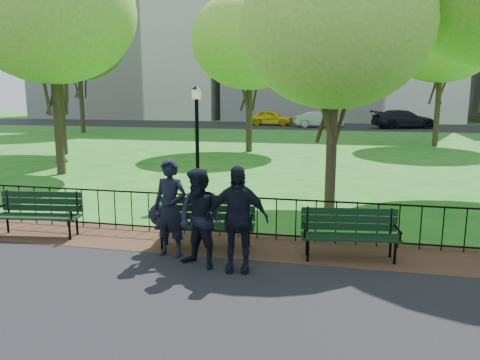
% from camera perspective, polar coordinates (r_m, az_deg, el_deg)
% --- Properties ---
extents(ground, '(120.00, 120.00, 0.00)m').
position_cam_1_polar(ground, '(8.26, -7.46, -10.87)').
color(ground, '#21681B').
extents(dirt_strip, '(60.00, 1.60, 0.01)m').
position_cam_1_polar(dirt_strip, '(9.59, -4.40, -7.62)').
color(dirt_strip, '#342015').
rests_on(dirt_strip, ground).
extents(far_street, '(70.00, 9.00, 0.01)m').
position_cam_1_polar(far_street, '(42.40, 8.88, 6.50)').
color(far_street, black).
rests_on(far_street, ground).
extents(iron_fence, '(24.06, 0.06, 1.00)m').
position_cam_1_polar(iron_fence, '(9.91, -3.60, -4.07)').
color(iron_fence, black).
rests_on(iron_fence, ground).
extents(apartment_west, '(22.00, 15.00, 26.00)m').
position_cam_1_polar(apartment_west, '(61.28, -12.19, 19.85)').
color(apartment_west, beige).
rests_on(apartment_west, ground).
extents(park_bench_main, '(2.04, 0.82, 1.07)m').
position_cam_1_polar(park_bench_main, '(9.11, -6.28, -4.46)').
color(park_bench_main, black).
rests_on(park_bench_main, ground).
extents(park_bench_left_a, '(1.84, 0.78, 1.01)m').
position_cam_1_polar(park_bench_left_a, '(10.79, -23.29, -3.27)').
color(park_bench_left_a, black).
rests_on(park_bench_left_a, ground).
extents(park_bench_right_a, '(1.81, 0.76, 1.00)m').
position_cam_1_polar(park_bench_right_a, '(8.80, 13.22, -5.78)').
color(park_bench_right_a, black).
rests_on(park_bench_right_a, ground).
extents(lamppost, '(0.29, 0.29, 3.19)m').
position_cam_1_polar(lamppost, '(13.06, -5.25, 5.02)').
color(lamppost, black).
rests_on(lamppost, ground).
extents(tree_near_w, '(6.03, 6.03, 8.40)m').
position_cam_1_polar(tree_near_w, '(18.68, -22.16, 18.61)').
color(tree_near_w, '#2D2116').
rests_on(tree_near_w, ground).
extents(tree_near_e, '(4.74, 4.74, 6.61)m').
position_cam_1_polar(tree_near_e, '(12.29, 11.60, 17.80)').
color(tree_near_e, '#2D2116').
rests_on(tree_near_e, ground).
extents(tree_mid_w, '(6.91, 6.91, 9.63)m').
position_cam_1_polar(tree_mid_w, '(24.65, -21.61, 18.54)').
color(tree_mid_w, '#2D2116').
rests_on(tree_mid_w, ground).
extents(tree_far_c, '(5.69, 5.69, 7.94)m').
position_cam_1_polar(tree_far_c, '(24.02, 1.15, 16.64)').
color(tree_far_c, '#2D2116').
rests_on(tree_far_c, ground).
extents(tree_far_e, '(6.45, 6.45, 8.99)m').
position_cam_1_polar(tree_far_e, '(28.79, 23.56, 16.27)').
color(tree_far_e, '#2D2116').
rests_on(tree_far_e, ground).
extents(tree_far_w, '(7.02, 7.02, 9.79)m').
position_cam_1_polar(tree_far_w, '(37.16, -19.18, 15.97)').
color(tree_far_w, '#2D2116').
rests_on(tree_far_w, ground).
extents(person_left, '(0.72, 0.52, 1.82)m').
position_cam_1_polar(person_left, '(8.70, -8.50, -3.41)').
color(person_left, black).
rests_on(person_left, asphalt_path).
extents(person_mid, '(0.95, 0.71, 1.74)m').
position_cam_1_polar(person_mid, '(8.08, -4.89, -4.73)').
color(person_mid, black).
rests_on(person_mid, asphalt_path).
extents(person_right, '(1.11, 0.56, 1.82)m').
position_cam_1_polar(person_right, '(7.89, -0.39, -4.74)').
color(person_right, black).
rests_on(person_right, asphalt_path).
extents(taxi, '(4.17, 2.02, 1.37)m').
position_cam_1_polar(taxi, '(42.99, 3.82, 7.59)').
color(taxi, yellow).
rests_on(taxi, far_street).
extents(sedan_silver, '(4.27, 2.07, 1.35)m').
position_cam_1_polar(sedan_silver, '(41.01, 9.58, 7.30)').
color(sedan_silver, '#A9ACB1').
rests_on(sedan_silver, far_street).
extents(sedan_dark, '(5.65, 3.75, 1.52)m').
position_cam_1_polar(sedan_dark, '(41.73, 19.30, 7.02)').
color(sedan_dark, black).
rests_on(sedan_dark, far_street).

